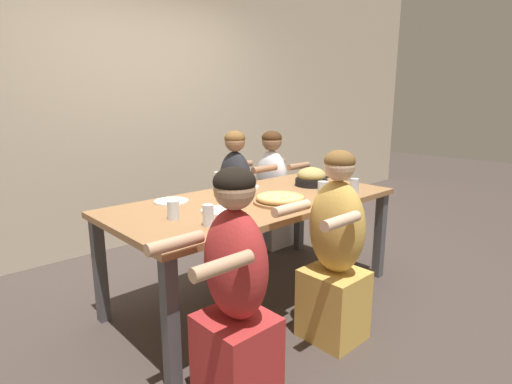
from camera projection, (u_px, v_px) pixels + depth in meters
The scene contains 19 objects.
ground_plane at pixel (256, 295), 3.01m from camera, with size 18.00×18.00×0.00m, color #423833.
restaurant_back_panel at pixel (136, 84), 3.90m from camera, with size 10.00×0.06×3.20m, color beige.
dining_table at pixel (256, 209), 2.86m from camera, with size 2.08×0.99×0.75m.
pizza_board_main at pixel (280, 199), 2.72m from camera, with size 0.37×0.37×0.05m.
pizza_board_second at pixel (234, 191), 2.96m from camera, with size 0.30×0.30×0.05m.
skillet_bowl at pixel (311, 178), 3.29m from camera, with size 0.38×0.27×0.15m.
empty_plate_a at pixel (219, 210), 2.52m from camera, with size 0.23×0.23×0.02m.
empty_plate_b at pixel (171, 201), 2.75m from camera, with size 0.24×0.24×0.02m.
empty_plate_c at pixel (246, 187), 3.22m from camera, with size 0.20×0.20×0.02m.
drinking_glass_a at pixel (219, 181), 3.12m from camera, with size 0.07×0.07×0.14m.
drinking_glass_b at pixel (323, 191), 2.83m from camera, with size 0.08×0.08×0.13m.
drinking_glass_c at pixel (208, 215), 2.21m from camera, with size 0.06×0.06×0.12m.
drinking_glass_d at pixel (173, 211), 2.34m from camera, with size 0.07×0.07×0.11m.
drinking_glass_e at pixel (237, 194), 2.71m from camera, with size 0.07×0.07×0.14m.
drinking_glass_f at pixel (354, 188), 2.97m from camera, with size 0.06×0.06×0.12m.
diner_far_midright at pixel (236, 201), 3.68m from camera, with size 0.51×0.40×1.18m.
diner_far_right at pixel (272, 194), 3.99m from camera, with size 0.51×0.40×1.16m.
diner_near_center at pixel (335, 257), 2.37m from camera, with size 0.51×0.40×1.16m.
diner_near_left at pixel (235, 300), 1.86m from camera, with size 0.51×0.40×1.15m.
Camera 1 is at (-1.88, -2.03, 1.42)m, focal length 28.00 mm.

